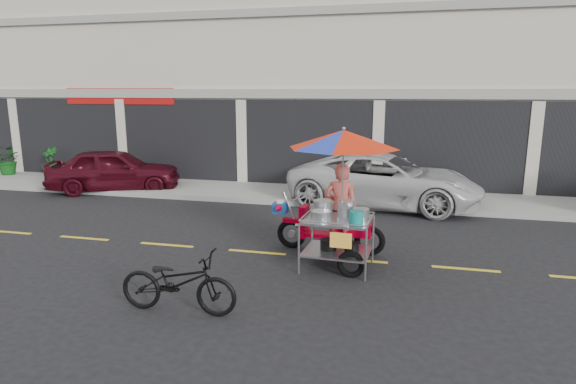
% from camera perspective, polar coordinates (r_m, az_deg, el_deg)
% --- Properties ---
extents(ground, '(90.00, 90.00, 0.00)m').
position_cam_1_polar(ground, '(9.46, 8.09, -8.02)').
color(ground, black).
extents(sidewalk, '(45.00, 3.00, 0.15)m').
position_cam_1_polar(sidewalk, '(14.72, 10.19, -0.51)').
color(sidewalk, gray).
rests_on(sidewalk, ground).
extents(shophouse_block, '(36.00, 8.11, 10.40)m').
position_cam_1_polar(shophouse_block, '(19.58, 20.14, 14.29)').
color(shophouse_block, beige).
rests_on(shophouse_block, ground).
extents(centerline, '(42.00, 0.10, 0.01)m').
position_cam_1_polar(centerline, '(9.46, 8.09, -8.00)').
color(centerline, gold).
rests_on(centerline, ground).
extents(maroon_sedan, '(4.39, 3.03, 1.39)m').
position_cam_1_polar(maroon_sedan, '(16.48, -19.86, 2.48)').
color(maroon_sedan, '#3D0813').
rests_on(maroon_sedan, ground).
extents(white_pickup, '(5.59, 3.16, 1.47)m').
position_cam_1_polar(white_pickup, '(13.79, 11.38, 1.40)').
color(white_pickup, silver).
rests_on(white_pickup, ground).
extents(plant_tall, '(1.09, 0.99, 1.07)m').
position_cam_1_polar(plant_tall, '(20.53, -30.20, 3.29)').
color(plant_tall, '#104413').
rests_on(plant_tall, sidewalk).
extents(plant_short, '(0.65, 0.65, 1.05)m').
position_cam_1_polar(plant_short, '(19.44, -26.33, 3.25)').
color(plant_short, '#104413').
rests_on(plant_short, sidewalk).
extents(near_bicycle, '(1.80, 0.67, 0.94)m').
position_cam_1_polar(near_bicycle, '(7.33, -12.90, -10.37)').
color(near_bicycle, black).
rests_on(near_bicycle, ground).
extents(food_vendor_rig, '(2.57, 2.16, 2.60)m').
position_cam_1_polar(food_vendor_rig, '(8.95, 6.24, 1.70)').
color(food_vendor_rig, black).
rests_on(food_vendor_rig, ground).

